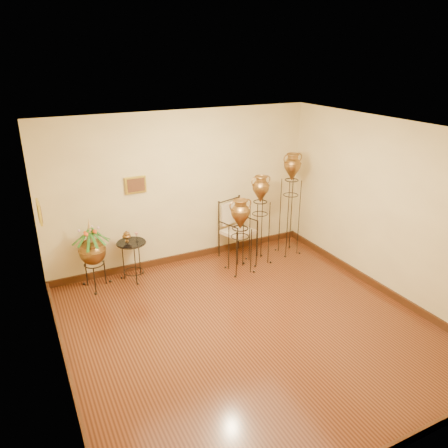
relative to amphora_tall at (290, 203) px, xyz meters
name	(u,v)px	position (x,y,z in m)	size (l,w,h in m)	color
ground	(249,327)	(-1.94, -1.86, -1.02)	(5.00, 5.00, 0.00)	#623017
room_shell	(251,215)	(-1.94, -1.85, 0.71)	(5.02, 5.02, 2.81)	beige
amphora_tall	(290,203)	(0.00, 0.00, 0.00)	(0.42, 0.42, 2.01)	black
amphora_mid	(260,219)	(-0.72, -0.09, -0.17)	(0.49, 0.49, 1.69)	black
amphora_short	(240,236)	(-1.22, -0.26, -0.34)	(0.46, 0.46, 1.38)	black
planter_urn	(92,249)	(-3.67, 0.29, -0.31)	(0.78, 0.78, 1.27)	black
armchair	(238,229)	(-0.96, 0.29, -0.47)	(0.77, 0.74, 1.11)	black
side_table	(133,260)	(-3.03, 0.29, -0.65)	(0.49, 0.49, 0.89)	black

